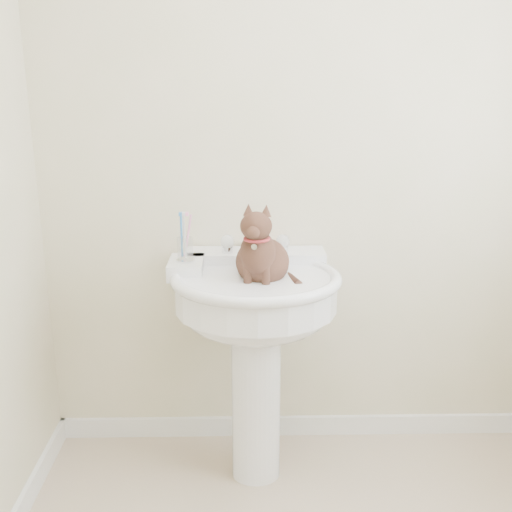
{
  "coord_description": "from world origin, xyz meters",
  "views": [
    {
      "loc": [
        -0.27,
        -1.31,
        1.55
      ],
      "look_at": [
        -0.22,
        0.8,
        0.94
      ],
      "focal_mm": 42.0,
      "sensor_mm": 36.0,
      "label": 1
    }
  ],
  "objects": [
    {
      "name": "faucet",
      "position": [
        -0.22,
        0.97,
        0.94
      ],
      "size": [
        0.28,
        0.12,
        0.14
      ],
      "color": "silver",
      "rests_on": "pedestal_sink"
    },
    {
      "name": "wall_back",
      "position": [
        0.0,
        1.1,
        1.25
      ],
      "size": [
        2.2,
        0.0,
        2.5
      ],
      "primitive_type": null,
      "color": "beige",
      "rests_on": "ground"
    },
    {
      "name": "baseboard_back",
      "position": [
        0.0,
        1.09,
        0.04
      ],
      "size": [
        2.2,
        0.02,
        0.09
      ],
      "primitive_type": "cube",
      "color": "white",
      "rests_on": "floor"
    },
    {
      "name": "soap_bar",
      "position": [
        -0.19,
        1.06,
        0.91
      ],
      "size": [
        0.1,
        0.08,
        0.03
      ],
      "primitive_type": "cube",
      "rotation": [
        0.0,
        0.0,
        0.3
      ],
      "color": "orange",
      "rests_on": "pedestal_sink"
    },
    {
      "name": "cat",
      "position": [
        -0.2,
        0.8,
        0.94
      ],
      "size": [
        0.22,
        0.28,
        0.4
      ],
      "rotation": [
        0.0,
        0.0,
        -0.24
      ],
      "color": "brown",
      "rests_on": "pedestal_sink"
    },
    {
      "name": "pedestal_sink",
      "position": [
        -0.23,
        0.81,
        0.7
      ],
      "size": [
        0.65,
        0.64,
        0.9
      ],
      "color": "white",
      "rests_on": "floor"
    },
    {
      "name": "toothbrush_cup",
      "position": [
        -0.49,
        0.87,
        0.95
      ],
      "size": [
        0.07,
        0.07,
        0.18
      ],
      "rotation": [
        0.0,
        0.0,
        0.12
      ],
      "color": "silver",
      "rests_on": "pedestal_sink"
    }
  ]
}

